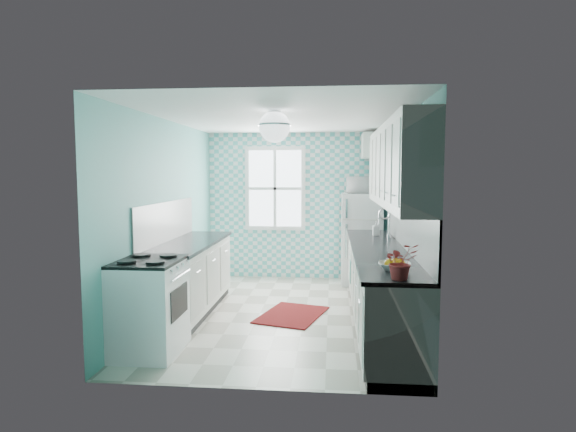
# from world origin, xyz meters

# --- Properties ---
(floor) EXTENTS (3.00, 4.40, 0.02)m
(floor) POSITION_xyz_m (0.00, 0.00, -0.01)
(floor) COLOR silver
(floor) RESTS_ON ground
(ceiling) EXTENTS (3.00, 4.40, 0.02)m
(ceiling) POSITION_xyz_m (0.00, 0.00, 2.51)
(ceiling) COLOR white
(ceiling) RESTS_ON wall_back
(wall_back) EXTENTS (3.00, 0.02, 2.50)m
(wall_back) POSITION_xyz_m (0.00, 2.21, 1.25)
(wall_back) COLOR #5DADA6
(wall_back) RESTS_ON floor
(wall_front) EXTENTS (3.00, 0.02, 2.50)m
(wall_front) POSITION_xyz_m (0.00, -2.21, 1.25)
(wall_front) COLOR #5DADA6
(wall_front) RESTS_ON floor
(wall_left) EXTENTS (0.02, 4.40, 2.50)m
(wall_left) POSITION_xyz_m (-1.51, 0.00, 1.25)
(wall_left) COLOR #5DADA6
(wall_left) RESTS_ON floor
(wall_right) EXTENTS (0.02, 4.40, 2.50)m
(wall_right) POSITION_xyz_m (1.51, 0.00, 1.25)
(wall_right) COLOR #5DADA6
(wall_right) RESTS_ON floor
(accent_wall) EXTENTS (3.00, 0.01, 2.50)m
(accent_wall) POSITION_xyz_m (0.00, 2.19, 1.25)
(accent_wall) COLOR #53BDBA
(accent_wall) RESTS_ON wall_back
(window) EXTENTS (1.04, 0.05, 1.44)m
(window) POSITION_xyz_m (-0.35, 2.16, 1.55)
(window) COLOR white
(window) RESTS_ON wall_back
(backsplash_right) EXTENTS (0.02, 3.60, 0.51)m
(backsplash_right) POSITION_xyz_m (1.49, -0.40, 1.20)
(backsplash_right) COLOR white
(backsplash_right) RESTS_ON wall_right
(backsplash_left) EXTENTS (0.02, 2.15, 0.51)m
(backsplash_left) POSITION_xyz_m (-1.49, -0.07, 1.20)
(backsplash_left) COLOR white
(backsplash_left) RESTS_ON wall_left
(upper_cabinets_right) EXTENTS (0.33, 3.20, 0.90)m
(upper_cabinets_right) POSITION_xyz_m (1.33, -0.60, 1.90)
(upper_cabinets_right) COLOR silver
(upper_cabinets_right) RESTS_ON wall_right
(upper_cabinet_fridge) EXTENTS (0.40, 0.74, 0.40)m
(upper_cabinet_fridge) POSITION_xyz_m (1.30, 1.83, 2.25)
(upper_cabinet_fridge) COLOR silver
(upper_cabinet_fridge) RESTS_ON wall_right
(ceiling_light) EXTENTS (0.34, 0.34, 0.35)m
(ceiling_light) POSITION_xyz_m (0.00, -0.80, 2.32)
(ceiling_light) COLOR silver
(ceiling_light) RESTS_ON ceiling
(base_cabinets_right) EXTENTS (0.60, 3.60, 0.90)m
(base_cabinets_right) POSITION_xyz_m (1.20, -0.40, 0.45)
(base_cabinets_right) COLOR white
(base_cabinets_right) RESTS_ON floor
(countertop_right) EXTENTS (0.63, 3.60, 0.04)m
(countertop_right) POSITION_xyz_m (1.19, -0.40, 0.92)
(countertop_right) COLOR black
(countertop_right) RESTS_ON base_cabinets_right
(base_cabinets_left) EXTENTS (0.60, 2.15, 0.90)m
(base_cabinets_left) POSITION_xyz_m (-1.20, -0.07, 0.45)
(base_cabinets_left) COLOR white
(base_cabinets_left) RESTS_ON floor
(countertop_left) EXTENTS (0.63, 2.15, 0.04)m
(countertop_left) POSITION_xyz_m (-1.19, -0.07, 0.92)
(countertop_left) COLOR black
(countertop_left) RESTS_ON base_cabinets_left
(fridge) EXTENTS (0.65, 0.65, 1.49)m
(fridge) POSITION_xyz_m (1.11, 1.82, 0.74)
(fridge) COLOR white
(fridge) RESTS_ON floor
(stove) EXTENTS (0.62, 0.78, 0.94)m
(stove) POSITION_xyz_m (-1.20, -1.45, 0.49)
(stove) COLOR silver
(stove) RESTS_ON floor
(sink) EXTENTS (0.56, 0.47, 0.53)m
(sink) POSITION_xyz_m (1.20, 0.48, 0.93)
(sink) COLOR silver
(sink) RESTS_ON countertop_right
(rug) EXTENTS (0.96, 1.16, 0.02)m
(rug) POSITION_xyz_m (0.13, -0.07, 0.01)
(rug) COLOR maroon
(rug) RESTS_ON floor
(dish_towel) EXTENTS (0.04, 0.21, 0.31)m
(dish_towel) POSITION_xyz_m (0.89, 0.47, 0.48)
(dish_towel) COLOR #4CAE95
(dish_towel) RESTS_ON base_cabinets_right
(fruit_bowl) EXTENTS (0.33, 0.33, 0.07)m
(fruit_bowl) POSITION_xyz_m (1.20, -1.69, 0.98)
(fruit_bowl) COLOR white
(fruit_bowl) RESTS_ON countertop_right
(potted_plant) EXTENTS (0.34, 0.32, 0.31)m
(potted_plant) POSITION_xyz_m (1.20, -2.08, 1.09)
(potted_plant) COLOR red
(potted_plant) RESTS_ON countertop_right
(soap_bottle) EXTENTS (0.10, 0.10, 0.20)m
(soap_bottle) POSITION_xyz_m (1.25, 0.74, 1.04)
(soap_bottle) COLOR #839CB4
(soap_bottle) RESTS_ON countertop_right
(microwave) EXTENTS (0.51, 0.36, 0.27)m
(microwave) POSITION_xyz_m (1.11, 1.82, 1.62)
(microwave) COLOR white
(microwave) RESTS_ON fridge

